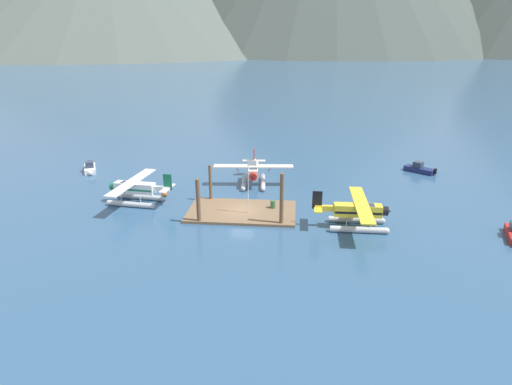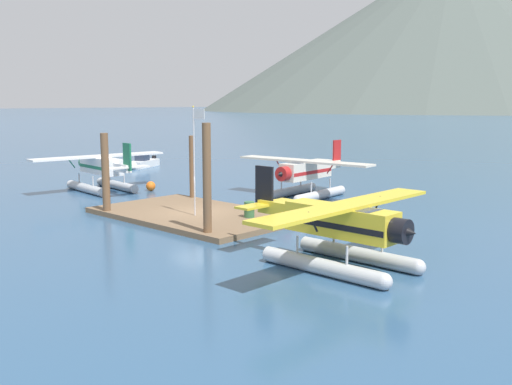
{
  "view_description": "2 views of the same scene",
  "coord_description": "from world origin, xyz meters",
  "px_view_note": "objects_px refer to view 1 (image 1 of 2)",
  "views": [
    {
      "loc": [
        5.89,
        -45.23,
        18.74
      ],
      "look_at": [
        1.51,
        0.96,
        2.12
      ],
      "focal_mm": 30.88,
      "sensor_mm": 36.0,
      "label": 1
    },
    {
      "loc": [
        25.46,
        -21.74,
        6.65
      ],
      "look_at": [
        1.67,
        3.48,
        1.24
      ],
      "focal_mm": 40.68,
      "sensor_mm": 36.0,
      "label": 2
    }
  ],
  "objects_px": {
    "flagpole": "(249,180)",
    "seaplane_white_port_fwd": "(135,190)",
    "boat_navy_open_east": "(419,169)",
    "seaplane_cream_bow_centre": "(253,173)",
    "fuel_drum": "(273,204)",
    "seaplane_yellow_stbd_aft": "(358,213)",
    "mooring_buoy": "(164,194)",
    "boat_white_open_west": "(90,168)"
  },
  "relations": [
    {
      "from": "flagpole",
      "to": "seaplane_white_port_fwd",
      "type": "bearing_deg",
      "value": 169.81
    },
    {
      "from": "boat_navy_open_east",
      "to": "seaplane_cream_bow_centre",
      "type": "bearing_deg",
      "value": -161.28
    },
    {
      "from": "fuel_drum",
      "to": "flagpole",
      "type": "bearing_deg",
      "value": -145.16
    },
    {
      "from": "seaplane_yellow_stbd_aft",
      "to": "seaplane_white_port_fwd",
      "type": "height_order",
      "value": "same"
    },
    {
      "from": "fuel_drum",
      "to": "boat_navy_open_east",
      "type": "relative_size",
      "value": 0.21
    },
    {
      "from": "flagpole",
      "to": "boat_navy_open_east",
      "type": "relative_size",
      "value": 1.45
    },
    {
      "from": "flagpole",
      "to": "mooring_buoy",
      "type": "distance_m",
      "value": 12.76
    },
    {
      "from": "flagpole",
      "to": "boat_white_open_west",
      "type": "height_order",
      "value": "flagpole"
    },
    {
      "from": "fuel_drum",
      "to": "boat_white_open_west",
      "type": "relative_size",
      "value": 0.19
    },
    {
      "from": "fuel_drum",
      "to": "seaplane_yellow_stbd_aft",
      "type": "distance_m",
      "value": 9.78
    },
    {
      "from": "fuel_drum",
      "to": "seaplane_yellow_stbd_aft",
      "type": "height_order",
      "value": "seaplane_yellow_stbd_aft"
    },
    {
      "from": "seaplane_yellow_stbd_aft",
      "to": "boat_white_open_west",
      "type": "relative_size",
      "value": 2.3
    },
    {
      "from": "seaplane_yellow_stbd_aft",
      "to": "boat_white_open_west",
      "type": "bearing_deg",
      "value": 155.58
    },
    {
      "from": "boat_navy_open_east",
      "to": "boat_white_open_west",
      "type": "bearing_deg",
      "value": -174.9
    },
    {
      "from": "fuel_drum",
      "to": "seaplane_cream_bow_centre",
      "type": "height_order",
      "value": "seaplane_cream_bow_centre"
    },
    {
      "from": "mooring_buoy",
      "to": "seaplane_white_port_fwd",
      "type": "height_order",
      "value": "seaplane_white_port_fwd"
    },
    {
      "from": "flagpole",
      "to": "boat_navy_open_east",
      "type": "distance_m",
      "value": 29.52
    },
    {
      "from": "mooring_buoy",
      "to": "boat_white_open_west",
      "type": "bearing_deg",
      "value": 146.2
    },
    {
      "from": "seaplane_yellow_stbd_aft",
      "to": "seaplane_white_port_fwd",
      "type": "bearing_deg",
      "value": 169.49
    },
    {
      "from": "flagpole",
      "to": "seaplane_cream_bow_centre",
      "type": "relative_size",
      "value": 0.59
    },
    {
      "from": "seaplane_yellow_stbd_aft",
      "to": "fuel_drum",
      "type": "bearing_deg",
      "value": 156.24
    },
    {
      "from": "mooring_buoy",
      "to": "seaplane_yellow_stbd_aft",
      "type": "xyz_separation_m",
      "value": [
        22.51,
        -7.24,
        1.22
      ]
    },
    {
      "from": "mooring_buoy",
      "to": "boat_white_open_west",
      "type": "height_order",
      "value": "boat_white_open_west"
    },
    {
      "from": "boat_navy_open_east",
      "to": "seaplane_white_port_fwd",
      "type": "bearing_deg",
      "value": -156.24
    },
    {
      "from": "mooring_buoy",
      "to": "seaplane_cream_bow_centre",
      "type": "height_order",
      "value": "seaplane_cream_bow_centre"
    },
    {
      "from": "fuel_drum",
      "to": "boat_white_open_west",
      "type": "distance_m",
      "value": 30.16
    },
    {
      "from": "flagpole",
      "to": "seaplane_yellow_stbd_aft",
      "type": "distance_m",
      "value": 11.89
    },
    {
      "from": "boat_white_open_west",
      "to": "mooring_buoy",
      "type": "bearing_deg",
      "value": -33.8
    },
    {
      "from": "boat_navy_open_east",
      "to": "fuel_drum",
      "type": "bearing_deg",
      "value": -140.22
    },
    {
      "from": "mooring_buoy",
      "to": "seaplane_white_port_fwd",
      "type": "xyz_separation_m",
      "value": [
        -2.7,
        -2.56,
        1.22
      ]
    },
    {
      "from": "seaplane_yellow_stbd_aft",
      "to": "seaplane_white_port_fwd",
      "type": "relative_size",
      "value": 0.99
    },
    {
      "from": "seaplane_white_port_fwd",
      "to": "boat_navy_open_east",
      "type": "distance_m",
      "value": 39.88
    },
    {
      "from": "flagpole",
      "to": "seaplane_cream_bow_centre",
      "type": "distance_m",
      "value": 10.97
    },
    {
      "from": "seaplane_yellow_stbd_aft",
      "to": "mooring_buoy",
      "type": "bearing_deg",
      "value": 162.17
    },
    {
      "from": "boat_white_open_west",
      "to": "flagpole",
      "type": "bearing_deg",
      "value": -29.83
    },
    {
      "from": "seaplane_yellow_stbd_aft",
      "to": "boat_navy_open_east",
      "type": "distance_m",
      "value": 23.63
    },
    {
      "from": "fuel_drum",
      "to": "seaplane_white_port_fwd",
      "type": "height_order",
      "value": "seaplane_white_port_fwd"
    },
    {
      "from": "flagpole",
      "to": "seaplane_yellow_stbd_aft",
      "type": "bearing_deg",
      "value": -10.91
    },
    {
      "from": "seaplane_yellow_stbd_aft",
      "to": "seaplane_white_port_fwd",
      "type": "xyz_separation_m",
      "value": [
        -25.21,
        4.68,
        0.0
      ]
    },
    {
      "from": "seaplane_white_port_fwd",
      "to": "seaplane_cream_bow_centre",
      "type": "distance_m",
      "value": 15.51
    },
    {
      "from": "flagpole",
      "to": "seaplane_cream_bow_centre",
      "type": "xyz_separation_m",
      "value": [
        -0.62,
        10.65,
        -2.54
      ]
    },
    {
      "from": "fuel_drum",
      "to": "mooring_buoy",
      "type": "relative_size",
      "value": 1.22
    }
  ]
}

